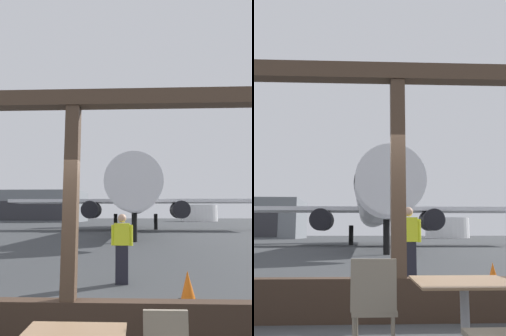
% 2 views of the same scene
% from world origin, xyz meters
% --- Properties ---
extents(ground_plane, '(220.00, 220.00, 0.00)m').
position_xyz_m(ground_plane, '(0.00, 40.00, 0.00)').
color(ground_plane, '#383A3D').
extents(window_frame, '(8.30, 0.24, 3.57)m').
position_xyz_m(window_frame, '(0.00, 0.00, 1.32)').
color(window_frame, '#38281E').
rests_on(window_frame, ground).
extents(airplane, '(28.61, 33.18, 10.32)m').
position_xyz_m(airplane, '(0.77, 28.28, 3.57)').
color(airplane, silver).
rests_on(airplane, ground).
extents(ground_crew_worker, '(0.56, 0.22, 1.74)m').
position_xyz_m(ground_crew_worker, '(0.56, 3.52, 0.90)').
color(ground_crew_worker, black).
rests_on(ground_crew_worker, ground).
extents(traffic_cone, '(0.36, 0.36, 0.60)m').
position_xyz_m(traffic_cone, '(1.96, 2.01, 0.28)').
color(traffic_cone, orange).
rests_on(traffic_cone, ground).
extents(distant_hangar, '(22.55, 14.19, 7.82)m').
position_xyz_m(distant_hangar, '(-24.27, 73.15, 3.91)').
color(distant_hangar, slate).
rests_on(distant_hangar, ground).
extents(fuel_storage_tank, '(9.81, 9.81, 4.45)m').
position_xyz_m(fuel_storage_tank, '(18.47, 80.03, 2.23)').
color(fuel_storage_tank, white).
rests_on(fuel_storage_tank, ground).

